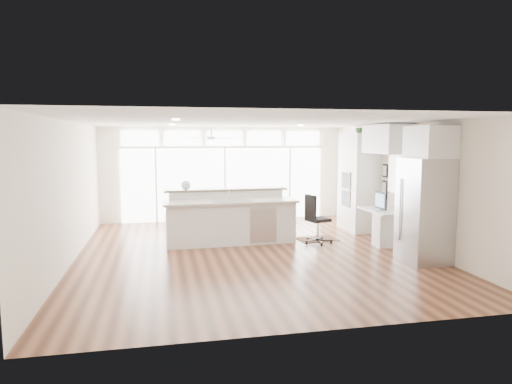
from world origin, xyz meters
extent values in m
cube|color=#492616|center=(0.00, 0.00, -0.01)|extent=(7.00, 8.00, 0.02)
cube|color=white|center=(0.00, 0.00, 2.70)|extent=(7.00, 8.00, 0.02)
cube|color=white|center=(0.00, 4.00, 1.35)|extent=(7.00, 0.04, 2.70)
cube|color=white|center=(0.00, -4.00, 1.35)|extent=(7.00, 0.04, 2.70)
cube|color=white|center=(-3.50, 0.00, 1.35)|extent=(0.04, 8.00, 2.70)
cube|color=white|center=(3.50, 0.00, 1.35)|extent=(0.04, 8.00, 2.70)
cube|color=white|center=(0.00, 3.94, 1.05)|extent=(5.80, 0.06, 2.08)
cube|color=white|center=(0.00, 3.94, 2.38)|extent=(5.90, 0.06, 0.40)
cube|color=silver|center=(3.46, 0.30, 1.55)|extent=(0.04, 0.85, 0.85)
cube|color=white|center=(-0.50, 2.80, 2.48)|extent=(1.16, 1.16, 0.32)
cube|color=white|center=(0.00, 0.20, 2.68)|extent=(3.40, 3.00, 0.02)
cube|color=white|center=(3.17, 1.80, 1.25)|extent=(0.64, 1.20, 2.50)
cube|color=white|center=(3.13, 0.30, 0.38)|extent=(0.72, 1.30, 0.76)
cube|color=white|center=(3.17, 0.30, 2.35)|extent=(0.64, 1.30, 0.64)
cube|color=#ABABB0|center=(3.11, -1.35, 1.00)|extent=(0.76, 0.90, 2.00)
cube|color=white|center=(3.17, -1.35, 2.30)|extent=(0.64, 0.90, 0.60)
cube|color=black|center=(3.46, 0.92, 1.40)|extent=(0.06, 0.22, 0.80)
cube|color=white|center=(-0.29, 0.97, 0.60)|extent=(3.04, 1.23, 1.20)
cube|color=#371E11|center=(1.76, 0.92, 0.01)|extent=(0.97, 0.75, 0.01)
cube|color=black|center=(1.65, 0.55, 0.55)|extent=(0.69, 0.66, 1.10)
sphere|color=silver|center=(-1.25, 1.34, 1.31)|extent=(0.24, 0.24, 0.22)
cube|color=black|center=(3.05, 0.30, 0.97)|extent=(0.09, 0.51, 0.42)
cube|color=silver|center=(2.88, 0.30, 0.77)|extent=(0.16, 0.35, 0.02)
imported|color=#305223|center=(3.17, 1.80, 2.63)|extent=(0.31, 0.34, 0.25)
camera|label=1|loc=(-1.80, -9.11, 2.35)|focal=32.00mm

